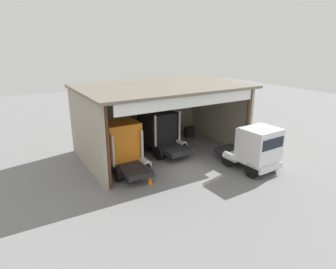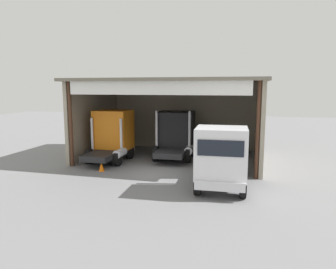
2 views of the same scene
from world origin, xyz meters
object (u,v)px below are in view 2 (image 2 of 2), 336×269
at_px(oil_drum, 161,144).
at_px(traffic_cone, 102,167).
at_px(truck_white_center_bay, 221,158).
at_px(truck_black_center_right_bay, 176,133).
at_px(tool_cart, 236,148).
at_px(truck_orange_right_bay, 112,135).

height_order(oil_drum, traffic_cone, oil_drum).
height_order(truck_white_center_bay, traffic_cone, truck_white_center_bay).
height_order(truck_black_center_right_bay, truck_white_center_bay, truck_black_center_right_bay).
xyz_separation_m(oil_drum, tool_cart, (6.11, -0.64, 0.05)).
distance_m(truck_white_center_bay, traffic_cone, 7.80).
relative_size(truck_orange_right_bay, traffic_cone, 8.02).
bearing_deg(truck_black_center_right_bay, truck_white_center_bay, -64.07).
bearing_deg(truck_white_center_bay, truck_black_center_right_bay, -63.23).
bearing_deg(truck_black_center_right_bay, truck_orange_right_bay, -157.98).
bearing_deg(truck_white_center_bay, truck_orange_right_bay, -33.96).
bearing_deg(traffic_cone, truck_orange_right_bay, 100.72).
height_order(truck_black_center_right_bay, tool_cart, truck_black_center_right_bay).
bearing_deg(oil_drum, traffic_cone, -103.16).
height_order(truck_black_center_right_bay, oil_drum, truck_black_center_right_bay).
distance_m(tool_cart, traffic_cone, 10.43).
bearing_deg(oil_drum, truck_orange_right_bay, -116.92).
height_order(truck_orange_right_bay, traffic_cone, truck_orange_right_bay).
relative_size(oil_drum, traffic_cone, 1.60).
relative_size(truck_black_center_right_bay, truck_white_center_bay, 0.99).
bearing_deg(traffic_cone, oil_drum, 76.84).
relative_size(oil_drum, tool_cart, 0.90).
bearing_deg(truck_orange_right_bay, oil_drum, 63.41).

